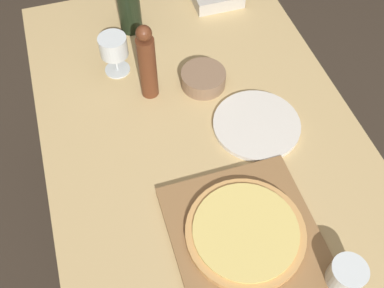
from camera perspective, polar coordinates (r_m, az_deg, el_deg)
ground_plane at (r=1.85m, az=2.24°, el=-15.57°), size 12.00×12.00×0.00m
dining_table at (r=1.26m, az=3.18°, el=-5.59°), size 0.88×1.68×0.73m
cutting_board at (r=1.10m, az=6.65°, el=-11.48°), size 0.35×0.36×0.02m
pizza at (r=1.08m, az=6.76°, el=-11.04°), size 0.29×0.29×0.02m
pepper_mill at (r=1.27m, az=-5.71°, el=10.12°), size 0.05×0.05×0.25m
wine_glass at (r=1.38m, az=-9.93°, el=11.93°), size 0.08×0.08×0.13m
small_bowl at (r=1.36m, az=1.44°, el=8.30°), size 0.13×0.13×0.05m
drinking_tumbler at (r=1.08m, az=18.92°, el=-15.56°), size 0.08×0.08×0.08m
dinner_plate at (r=1.28m, az=8.21°, el=2.46°), size 0.25×0.25×0.01m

